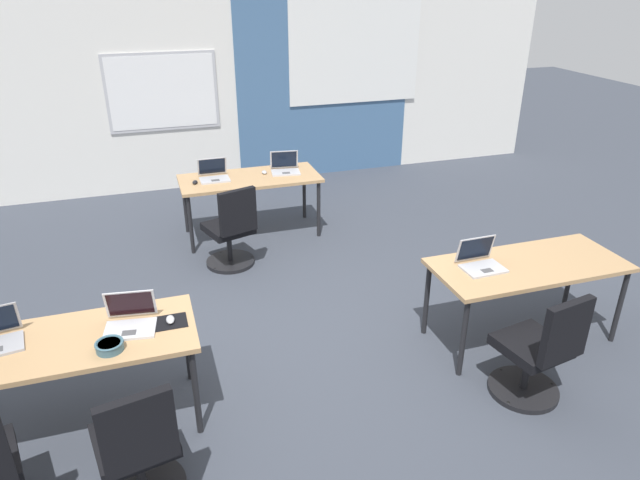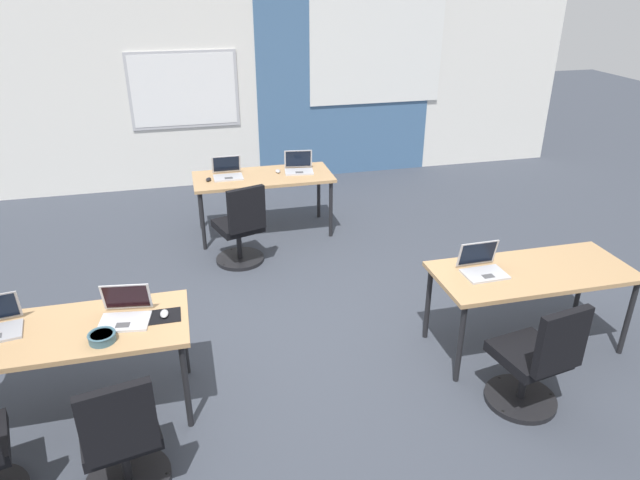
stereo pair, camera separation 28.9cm
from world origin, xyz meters
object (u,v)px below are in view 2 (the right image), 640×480
object	(u,v)px
desk_near_right	(532,277)
chair_far_left	(241,232)
laptop_far_right	(299,167)
mouse_far_right	(278,171)
desk_near_left	(67,337)
laptop_near_left_inner	(125,313)
desk_far_center	(263,180)
mouse_near_left_inner	(164,314)
mouse_far_left	(208,179)
chair_near_left_inner	(122,444)
chair_near_right_inner	(535,365)
laptop_near_right_inner	(482,267)
laptop_far_left	(228,173)
snack_bowl	(102,337)

from	to	relation	value
desk_near_right	chair_far_left	world-z (taller)	chair_far_left
laptop_far_right	mouse_far_right	distance (m)	0.25
desk_near_left	chair_far_left	bearing A→B (deg)	55.94
laptop_near_left_inner	desk_far_center	bearing A→B (deg)	71.77
chair_far_left	mouse_near_left_inner	size ratio (longest dim) A/B	9.10
mouse_far_left	chair_near_left_inner	xyz separation A→B (m)	(-0.76, -3.55, -0.36)
chair_far_left	chair_near_right_inner	bearing A→B (deg)	104.44
laptop_near_right_inner	chair_near_left_inner	size ratio (longest dim) A/B	0.37
desk_near_right	mouse_far_left	bearing A→B (deg)	130.65
desk_far_center	mouse_far_left	size ratio (longest dim) A/B	14.48
desk_far_center	chair_near_right_inner	xyz separation A→B (m)	(1.38, -3.50, -0.28)
desk_near_left	desk_near_right	distance (m)	3.50
laptop_far_left	snack_bowl	xyz separation A→B (m)	(-1.10, -3.05, -0.01)
chair_near_left_inner	desk_far_center	bearing A→B (deg)	-122.67
laptop_far_left	laptop_near_left_inner	bearing A→B (deg)	-109.31
desk_far_center	chair_near_left_inner	size ratio (longest dim) A/B	1.74
laptop_far_left	mouse_far_left	xyz separation A→B (m)	(-0.23, -0.09, -0.03)
mouse_far_right	chair_near_left_inner	size ratio (longest dim) A/B	0.11
desk_near_left	laptop_far_right	distance (m)	3.60
chair_near_left_inner	mouse_near_left_inner	bearing A→B (deg)	-120.98
laptop_far_left	chair_near_left_inner	world-z (taller)	laptop_far_left
laptop_near_right_inner	chair_near_right_inner	xyz separation A→B (m)	(0.05, -0.76, -0.39)
mouse_far_left	mouse_far_right	world-z (taller)	same
chair_far_left	laptop_far_left	bearing A→B (deg)	-105.30
mouse_near_left_inner	chair_far_left	bearing A→B (deg)	69.90
desk_far_center	chair_near_right_inner	bearing A→B (deg)	-68.48
laptop_near_right_inner	laptop_near_left_inner	distance (m)	2.69
laptop_far_right	mouse_far_left	bearing A→B (deg)	-167.28
desk_far_center	snack_bowl	xyz separation A→B (m)	(-1.50, -3.00, 0.10)
laptop_near_right_inner	laptop_far_left	bearing A→B (deg)	120.21
laptop_far_left	chair_near_left_inner	size ratio (longest dim) A/B	0.36
desk_far_center	laptop_near_right_inner	size ratio (longest dim) A/B	4.74
chair_far_left	chair_near_left_inner	bearing A→B (deg)	52.14
desk_near_right	chair_near_right_inner	distance (m)	0.84
laptop_near_left_inner	chair_near_left_inner	world-z (taller)	laptop_near_left_inner
laptop_near_right_inner	desk_near_left	bearing A→B (deg)	179.67
mouse_far_left	snack_bowl	world-z (taller)	snack_bowl
mouse_far_right	chair_near_left_inner	distance (m)	3.99
desk_far_center	mouse_near_left_inner	xyz separation A→B (m)	(-1.11, -2.79, 0.08)
mouse_far_left	laptop_far_right	size ratio (longest dim) A/B	0.30
chair_far_left	chair_near_left_inner	world-z (taller)	same
laptop_far_left	laptop_near_right_inner	bearing A→B (deg)	-58.66
laptop_near_right_inner	chair_near_left_inner	world-z (taller)	laptop_near_right_inner
chair_far_left	laptop_far_right	world-z (taller)	laptop_far_right
mouse_far_left	mouse_near_left_inner	distance (m)	2.80
desk_far_center	mouse_far_left	distance (m)	0.63
snack_bowl	chair_near_left_inner	bearing A→B (deg)	-79.61
desk_near_right	mouse_near_left_inner	bearing A→B (deg)	179.76
laptop_near_left_inner	snack_bowl	xyz separation A→B (m)	(-0.13, -0.23, -0.01)
desk_far_center	laptop_far_right	world-z (taller)	laptop_far_right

